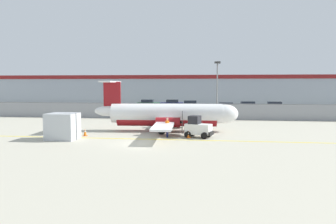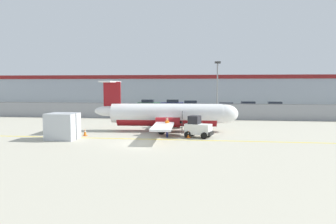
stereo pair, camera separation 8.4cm
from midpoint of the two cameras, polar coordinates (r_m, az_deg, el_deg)
The scene contains 21 objects.
ground_plane at distance 27.61m, azimuth -3.28°, elevation -4.75°, with size 140.00×140.00×0.01m.
perimeter_fence at distance 43.19m, azimuth 0.57°, elevation 0.25°, with size 98.00×0.10×2.10m.
parking_lot_strip at distance 54.68m, azimuth 1.96°, elevation 0.13°, with size 98.00×17.00×0.12m.
background_building at distance 72.93m, azimuth 3.29°, elevation 3.85°, with size 91.00×8.10×6.50m.
commuter_airplane at distance 32.08m, azimuth 0.15°, elevation -0.51°, with size 14.21×16.06×4.92m.
baggage_tug at distance 28.53m, azimuth 5.13°, elevation -2.72°, with size 2.56×1.96×1.88m.
ground_crew_worker at distance 28.42m, azimuth -0.22°, elevation -2.53°, with size 0.35×0.54×1.70m.
cargo_container at distance 28.74m, azimuth -17.96°, elevation -2.39°, with size 2.46×2.07×2.20m.
traffic_cone_near_left at distance 30.18m, azimuth -14.32°, elevation -3.47°, with size 0.36×0.36×0.64m.
traffic_cone_near_right at distance 28.25m, azimuth 3.56°, elevation -3.90°, with size 0.36×0.36×0.64m.
traffic_cone_far_left at distance 29.30m, azimuth 6.26°, elevation -3.60°, with size 0.36×0.36×0.64m.
traffic_cone_far_right at distance 35.00m, azimuth -0.26°, elevation -2.17°, with size 0.36×0.36×0.64m.
parked_car_0 at distance 53.14m, azimuth -15.70°, elevation 0.71°, with size 4.37×2.38×1.58m.
parked_car_1 at distance 51.42m, azimuth -11.12°, elevation 0.66°, with size 4.32×2.26×1.58m.
parked_car_2 at distance 61.65m, azimuth -3.52°, elevation 1.44°, with size 4.23×2.06×1.58m.
parked_car_3 at distance 61.15m, azimuth 0.61°, elevation 1.42°, with size 4.30×2.20×1.58m.
parked_car_4 at distance 58.05m, azimuth 3.95°, elevation 1.22°, with size 4.29×2.19×1.58m.
parked_car_5 at distance 52.89m, azimuth 9.86°, elevation 0.80°, with size 4.30×2.21×1.58m.
parked_car_6 at distance 56.77m, azimuth 13.54°, elevation 1.01°, with size 4.30×2.22×1.58m.
parked_car_7 at distance 57.03m, azimuth 18.11°, elevation 0.92°, with size 4.31×2.24×1.58m.
apron_light_pole at distance 39.27m, azimuth 8.50°, elevation 4.38°, with size 0.70×0.30×7.27m.
Camera 1 is at (4.92, -24.76, 4.65)m, focal length 35.00 mm.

